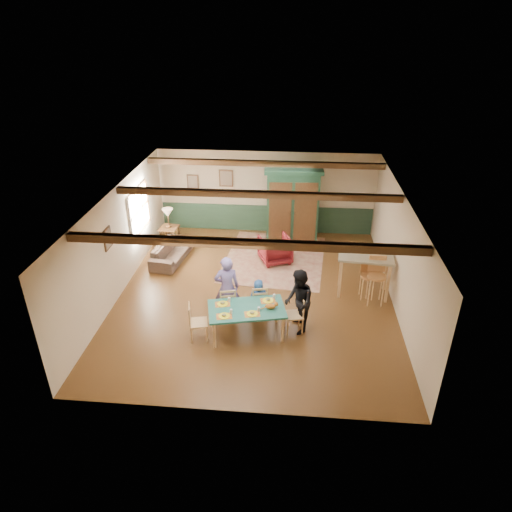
# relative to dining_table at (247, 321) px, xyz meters

# --- Properties ---
(floor) EXTENTS (8.00, 8.00, 0.00)m
(floor) POSITION_rel_dining_table_xyz_m (0.04, 1.70, -0.35)
(floor) COLOR #502F16
(floor) RESTS_ON ground
(wall_back) EXTENTS (7.00, 0.02, 2.70)m
(wall_back) POSITION_rel_dining_table_xyz_m (0.04, 5.70, 1.00)
(wall_back) COLOR beige
(wall_back) RESTS_ON floor
(wall_left) EXTENTS (0.02, 8.00, 2.70)m
(wall_left) POSITION_rel_dining_table_xyz_m (-3.46, 1.70, 1.00)
(wall_left) COLOR beige
(wall_left) RESTS_ON floor
(wall_right) EXTENTS (0.02, 8.00, 2.70)m
(wall_right) POSITION_rel_dining_table_xyz_m (3.54, 1.70, 1.00)
(wall_right) COLOR beige
(wall_right) RESTS_ON floor
(ceiling) EXTENTS (7.00, 8.00, 0.02)m
(ceiling) POSITION_rel_dining_table_xyz_m (0.04, 1.70, 2.35)
(ceiling) COLOR silver
(ceiling) RESTS_ON wall_back
(wainscot_back) EXTENTS (6.95, 0.03, 0.90)m
(wainscot_back) POSITION_rel_dining_table_xyz_m (0.04, 5.68, 0.10)
(wainscot_back) COLOR #1D3626
(wainscot_back) RESTS_ON floor
(ceiling_beam_front) EXTENTS (6.95, 0.16, 0.16)m
(ceiling_beam_front) POSITION_rel_dining_table_xyz_m (0.04, -0.60, 2.26)
(ceiling_beam_front) COLOR #331F0E
(ceiling_beam_front) RESTS_ON ceiling
(ceiling_beam_mid) EXTENTS (6.95, 0.16, 0.16)m
(ceiling_beam_mid) POSITION_rel_dining_table_xyz_m (0.04, 2.10, 2.26)
(ceiling_beam_mid) COLOR #331F0E
(ceiling_beam_mid) RESTS_ON ceiling
(ceiling_beam_back) EXTENTS (6.95, 0.16, 0.16)m
(ceiling_beam_back) POSITION_rel_dining_table_xyz_m (0.04, 4.70, 2.26)
(ceiling_beam_back) COLOR #331F0E
(ceiling_beam_back) RESTS_ON ceiling
(window_left) EXTENTS (0.06, 1.60, 1.30)m
(window_left) POSITION_rel_dining_table_xyz_m (-3.43, 3.40, 1.20)
(window_left) COLOR white
(window_left) RESTS_ON wall_left
(picture_left_wall) EXTENTS (0.04, 0.42, 0.52)m
(picture_left_wall) POSITION_rel_dining_table_xyz_m (-3.43, 1.10, 1.40)
(picture_left_wall) COLOR gray
(picture_left_wall) RESTS_ON wall_left
(picture_back_a) EXTENTS (0.45, 0.04, 0.55)m
(picture_back_a) POSITION_rel_dining_table_xyz_m (-1.26, 5.67, 1.45)
(picture_back_a) COLOR gray
(picture_back_a) RESTS_ON wall_back
(picture_back_b) EXTENTS (0.38, 0.04, 0.48)m
(picture_back_b) POSITION_rel_dining_table_xyz_m (-2.36, 5.67, 1.30)
(picture_back_b) COLOR gray
(picture_back_b) RESTS_ON wall_back
(dining_table) EXTENTS (1.85, 1.29, 0.70)m
(dining_table) POSITION_rel_dining_table_xyz_m (0.00, 0.00, 0.00)
(dining_table) COLOR #1F6256
(dining_table) RESTS_ON floor
(dining_chair_far_left) EXTENTS (0.48, 0.49, 0.89)m
(dining_chair_far_left) POSITION_rel_dining_table_xyz_m (-0.52, 0.58, 0.09)
(dining_chair_far_left) COLOR tan
(dining_chair_far_left) RESTS_ON floor
(dining_chair_far_right) EXTENTS (0.48, 0.49, 0.89)m
(dining_chair_far_right) POSITION_rel_dining_table_xyz_m (0.22, 0.74, 0.09)
(dining_chair_far_right) COLOR tan
(dining_chair_far_right) RESTS_ON floor
(dining_chair_end_left) EXTENTS (0.49, 0.48, 0.89)m
(dining_chair_end_left) POSITION_rel_dining_table_xyz_m (-1.05, -0.24, 0.09)
(dining_chair_end_left) COLOR tan
(dining_chair_end_left) RESTS_ON floor
(dining_chair_end_right) EXTENTS (0.49, 0.48, 0.89)m
(dining_chair_end_right) POSITION_rel_dining_table_xyz_m (1.05, 0.24, 0.09)
(dining_chair_end_right) COLOR tan
(dining_chair_end_right) RESTS_ON floor
(person_man) EXTENTS (0.66, 0.51, 1.62)m
(person_man) POSITION_rel_dining_table_xyz_m (-0.53, 0.65, 0.46)
(person_man) COLOR #7262A8
(person_man) RESTS_ON floor
(person_woman) EXTENTS (0.74, 0.86, 1.55)m
(person_woman) POSITION_rel_dining_table_xyz_m (1.14, 0.26, 0.42)
(person_woman) COLOR black
(person_woman) RESTS_ON floor
(person_child) EXTENTS (0.52, 0.39, 0.94)m
(person_child) POSITION_rel_dining_table_xyz_m (0.20, 0.81, 0.12)
(person_child) COLOR #265399
(person_child) RESTS_ON floor
(cat) EXTENTS (0.36, 0.20, 0.17)m
(cat) POSITION_rel_dining_table_xyz_m (0.52, 0.02, 0.44)
(cat) COLOR #CA6D23
(cat) RESTS_ON dining_table
(place_setting_near_left) EXTENTS (0.43, 0.36, 0.11)m
(place_setting_near_left) POSITION_rel_dining_table_xyz_m (-0.45, -0.34, 0.41)
(place_setting_near_left) COLOR yellow
(place_setting_near_left) RESTS_ON dining_table
(place_setting_near_center) EXTENTS (0.43, 0.36, 0.11)m
(place_setting_near_center) POSITION_rel_dining_table_xyz_m (0.14, -0.21, 0.41)
(place_setting_near_center) COLOR yellow
(place_setting_near_center) RESTS_ON dining_table
(place_setting_far_left) EXTENTS (0.43, 0.36, 0.11)m
(place_setting_far_left) POSITION_rel_dining_table_xyz_m (-0.55, 0.11, 0.41)
(place_setting_far_left) COLOR yellow
(place_setting_far_left) RESTS_ON dining_table
(place_setting_far_right) EXTENTS (0.43, 0.36, 0.11)m
(place_setting_far_right) POSITION_rel_dining_table_xyz_m (0.45, 0.34, 0.41)
(place_setting_far_right) COLOR yellow
(place_setting_far_right) RESTS_ON dining_table
(area_rug) EXTENTS (3.14, 3.62, 0.01)m
(area_rug) POSITION_rel_dining_table_xyz_m (0.44, 3.69, -0.35)
(area_rug) COLOR #CAB792
(area_rug) RESTS_ON floor
(armoire) EXTENTS (1.77, 0.79, 2.45)m
(armoire) POSITION_rel_dining_table_xyz_m (0.90, 4.80, 0.87)
(armoire) COLOR #143221
(armoire) RESTS_ON floor
(armchair) EXTENTS (1.10, 1.11, 0.78)m
(armchair) POSITION_rel_dining_table_xyz_m (0.46, 3.54, 0.04)
(armchair) COLOR #4D0F17
(armchair) RESTS_ON floor
(sofa) EXTENTS (0.97, 1.93, 0.54)m
(sofa) POSITION_rel_dining_table_xyz_m (-2.59, 3.38, -0.08)
(sofa) COLOR #423229
(sofa) RESTS_ON floor
(end_table) EXTENTS (0.59, 0.59, 0.66)m
(end_table) POSITION_rel_dining_table_xyz_m (-2.86, 4.24, -0.02)
(end_table) COLOR #331F0E
(end_table) RESTS_ON floor
(table_lamp) EXTENTS (0.37, 0.37, 0.60)m
(table_lamp) POSITION_rel_dining_table_xyz_m (-2.86, 4.24, 0.61)
(table_lamp) COLOR beige
(table_lamp) RESTS_ON end_table
(counter_table) EXTENTS (1.43, 0.92, 1.13)m
(counter_table) POSITION_rel_dining_table_xyz_m (2.81, 1.98, 0.21)
(counter_table) COLOR #B8AF8F
(counter_table) RESTS_ON floor
(bar_stool_left) EXTENTS (0.38, 0.41, 1.01)m
(bar_stool_left) POSITION_rel_dining_table_xyz_m (2.88, 1.80, 0.16)
(bar_stool_left) COLOR #C6854D
(bar_stool_left) RESTS_ON floor
(bar_stool_right) EXTENTS (0.45, 0.49, 1.25)m
(bar_stool_right) POSITION_rel_dining_table_xyz_m (3.05, 1.56, 0.27)
(bar_stool_right) COLOR #C6854D
(bar_stool_right) RESTS_ON floor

